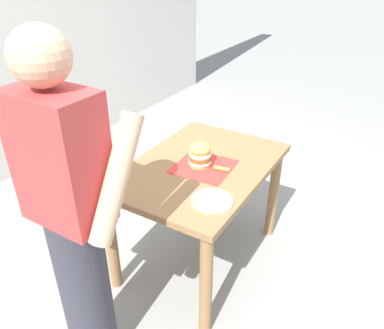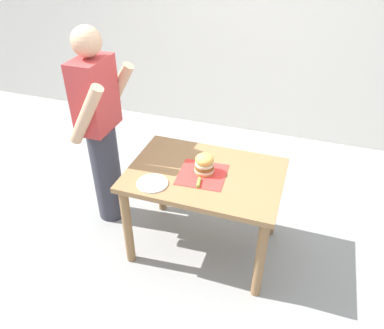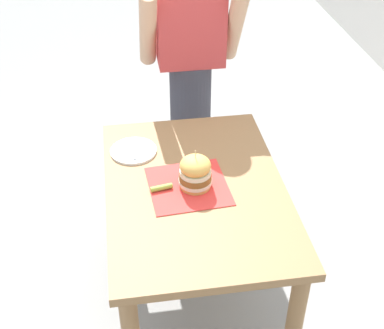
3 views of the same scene
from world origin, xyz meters
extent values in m
plane|color=gray|center=(0.00, 0.00, 0.00)|extent=(80.00, 80.00, 0.00)
cube|color=olive|center=(0.00, 0.00, 0.73)|extent=(0.78, 1.13, 0.04)
cylinder|color=olive|center=(-0.33, -0.50, 0.35)|extent=(0.07, 0.07, 0.71)
cylinder|color=olive|center=(0.33, -0.50, 0.35)|extent=(0.07, 0.07, 0.71)
cylinder|color=olive|center=(-0.33, 0.50, 0.35)|extent=(0.07, 0.07, 0.71)
cylinder|color=olive|center=(0.33, 0.50, 0.35)|extent=(0.07, 0.07, 0.71)
cube|color=red|center=(-0.03, 0.01, 0.75)|extent=(0.36, 0.36, 0.00)
cylinder|color=gold|center=(0.00, 0.01, 0.76)|extent=(0.13, 0.13, 0.02)
cylinder|color=beige|center=(0.00, 0.01, 0.78)|extent=(0.14, 0.14, 0.02)
cylinder|color=brown|center=(0.00, 0.01, 0.80)|extent=(0.14, 0.14, 0.03)
cylinder|color=beige|center=(0.00, 0.01, 0.83)|extent=(0.14, 0.14, 0.02)
ellipsoid|color=gold|center=(0.00, 0.01, 0.86)|extent=(0.13, 0.13, 0.08)
cylinder|color=#D1B77F|center=(0.00, 0.01, 0.91)|extent=(0.00, 0.00, 0.05)
cylinder|color=#8EA83D|center=(-0.15, 0.00, 0.76)|extent=(0.10, 0.04, 0.02)
cylinder|color=white|center=(-0.25, 0.31, 0.75)|extent=(0.22, 0.22, 0.01)
cylinder|color=silver|center=(-0.26, 0.31, 0.76)|extent=(0.04, 0.17, 0.01)
cylinder|color=silver|center=(-0.23, 0.31, 0.76)|extent=(0.03, 0.17, 0.01)
cylinder|color=#33333D|center=(0.11, 0.91, 0.45)|extent=(0.24, 0.24, 0.90)
cube|color=#B73838|center=(0.11, 0.91, 1.18)|extent=(0.36, 0.22, 0.56)
sphere|color=tan|center=(0.11, 0.91, 1.58)|extent=(0.22, 0.22, 0.22)
cylinder|color=tan|center=(-0.12, 0.85, 1.13)|extent=(0.09, 0.34, 0.50)
cylinder|color=tan|center=(0.34, 0.85, 1.13)|extent=(0.09, 0.34, 0.50)
camera|label=1|loc=(-1.00, 1.75, 1.88)|focal=35.00mm
camera|label=2|loc=(-2.14, -0.62, 2.33)|focal=35.00mm
camera|label=3|loc=(-0.29, -1.78, 2.21)|focal=50.00mm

